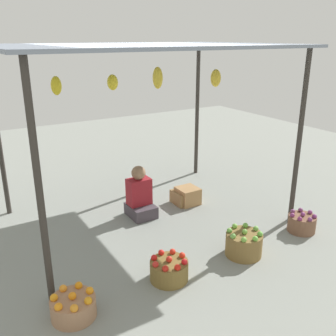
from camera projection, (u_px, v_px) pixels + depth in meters
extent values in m
plane|color=gray|center=(147.00, 216.00, 5.71)|extent=(14.00, 14.00, 0.00)
cylinder|color=#38332D|center=(39.00, 192.00, 3.48)|extent=(0.07, 0.07, 2.43)
cylinder|color=#38332D|center=(299.00, 140.00, 5.20)|extent=(0.07, 0.07, 2.43)
cylinder|color=#38332D|center=(197.00, 112.00, 7.14)|extent=(0.07, 0.07, 2.43)
cube|color=gray|center=(144.00, 46.00, 4.91)|extent=(3.80, 2.71, 0.04)
ellipsoid|color=yellow|center=(56.00, 86.00, 4.61)|extent=(0.13, 0.13, 0.23)
ellipsoid|color=yellow|center=(113.00, 82.00, 4.94)|extent=(0.14, 0.14, 0.20)
ellipsoid|color=yellow|center=(158.00, 78.00, 5.47)|extent=(0.15, 0.15, 0.31)
ellipsoid|color=yellow|center=(216.00, 78.00, 5.45)|extent=(0.15, 0.15, 0.25)
cube|color=#433B42|center=(141.00, 210.00, 5.69)|extent=(0.36, 0.44, 0.18)
cube|color=maroon|center=(139.00, 191.00, 5.64)|extent=(0.34, 0.22, 0.40)
sphere|color=#926D4E|center=(138.00, 173.00, 5.54)|extent=(0.21, 0.21, 0.21)
cylinder|color=#A47857|center=(73.00, 307.00, 3.64)|extent=(0.44, 0.44, 0.20)
sphere|color=orange|center=(72.00, 296.00, 3.60)|extent=(0.08, 0.08, 0.08)
sphere|color=orange|center=(90.00, 291.00, 3.68)|extent=(0.08, 0.08, 0.08)
sphere|color=orange|center=(79.00, 285.00, 3.76)|extent=(0.08, 0.08, 0.08)
sphere|color=orange|center=(63.00, 288.00, 3.72)|extent=(0.08, 0.08, 0.08)
sphere|color=orange|center=(54.00, 298.00, 3.58)|extent=(0.08, 0.08, 0.08)
sphere|color=orange|center=(58.00, 307.00, 3.46)|extent=(0.08, 0.08, 0.08)
sphere|color=orange|center=(74.00, 308.00, 3.44)|extent=(0.08, 0.08, 0.08)
sphere|color=orange|center=(88.00, 301.00, 3.54)|extent=(0.08, 0.08, 0.08)
cylinder|color=brown|center=(169.00, 270.00, 4.19)|extent=(0.43, 0.43, 0.23)
sphere|color=red|center=(169.00, 259.00, 4.15)|extent=(0.07, 0.07, 0.07)
sphere|color=red|center=(182.00, 255.00, 4.23)|extent=(0.07, 0.07, 0.07)
sphere|color=red|center=(173.00, 252.00, 4.31)|extent=(0.07, 0.07, 0.07)
sphere|color=red|center=(161.00, 253.00, 4.29)|extent=(0.07, 0.07, 0.07)
sphere|color=red|center=(154.00, 258.00, 4.19)|extent=(0.07, 0.07, 0.07)
sphere|color=red|center=(156.00, 264.00, 4.07)|extent=(0.07, 0.07, 0.07)
sphere|color=red|center=(165.00, 269.00, 3.99)|extent=(0.07, 0.07, 0.07)
sphere|color=red|center=(178.00, 268.00, 4.01)|extent=(0.07, 0.07, 0.07)
sphere|color=red|center=(184.00, 262.00, 4.11)|extent=(0.07, 0.07, 0.07)
cylinder|color=brown|center=(244.00, 244.00, 4.66)|extent=(0.45, 0.45, 0.29)
sphere|color=#73AB42|center=(245.00, 232.00, 4.61)|extent=(0.07, 0.07, 0.07)
sphere|color=#71AD4B|center=(256.00, 229.00, 4.70)|extent=(0.07, 0.07, 0.07)
sphere|color=#69AC41|center=(245.00, 225.00, 4.78)|extent=(0.07, 0.07, 0.07)
sphere|color=#71B13F|center=(235.00, 226.00, 4.76)|extent=(0.07, 0.07, 0.07)
sphere|color=#6DAE46|center=(229.00, 231.00, 4.65)|extent=(0.07, 0.07, 0.07)
sphere|color=#6BA948|center=(233.00, 236.00, 4.52)|extent=(0.07, 0.07, 0.07)
sphere|color=#74B043|center=(244.00, 240.00, 4.44)|extent=(0.07, 0.07, 0.07)
sphere|color=#6DB940|center=(255.00, 239.00, 4.46)|extent=(0.07, 0.07, 0.07)
sphere|color=#65B13F|center=(260.00, 234.00, 4.57)|extent=(0.07, 0.07, 0.07)
cylinder|color=brown|center=(302.00, 223.00, 5.24)|extent=(0.38, 0.38, 0.23)
sphere|color=#833877|center=(303.00, 214.00, 5.20)|extent=(0.06, 0.06, 0.06)
sphere|color=#813A75|center=(310.00, 212.00, 5.27)|extent=(0.06, 0.06, 0.06)
sphere|color=#7C3D6D|center=(301.00, 210.00, 5.34)|extent=(0.06, 0.06, 0.06)
sphere|color=#7D3F71|center=(293.00, 211.00, 5.30)|extent=(0.06, 0.06, 0.06)
sphere|color=#81326A|center=(292.00, 215.00, 5.18)|extent=(0.06, 0.06, 0.06)
sphere|color=#842E66|center=(300.00, 219.00, 5.08)|extent=(0.06, 0.06, 0.06)
sphere|color=#77396F|center=(310.00, 219.00, 5.06)|extent=(0.06, 0.06, 0.06)
sphere|color=#7A306C|center=(314.00, 216.00, 5.15)|extent=(0.06, 0.06, 0.06)
cube|color=olive|center=(185.00, 197.00, 6.14)|extent=(0.37, 0.34, 0.21)
cube|color=#AA7E4E|center=(188.00, 196.00, 6.10)|extent=(0.32, 0.33, 0.27)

